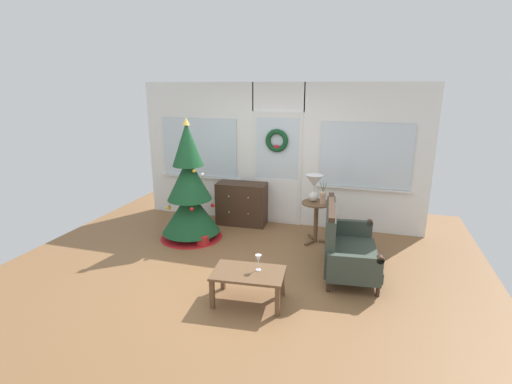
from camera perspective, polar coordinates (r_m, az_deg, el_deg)
name	(u,v)px	position (r m, az deg, el deg)	size (l,w,h in m)	color
ground_plane	(241,271)	(5.41, -2.23, -11.74)	(6.76, 6.76, 0.00)	brown
back_wall_with_door	(278,155)	(6.91, 3.27, 5.60)	(5.20, 0.19, 2.55)	white
christmas_tree	(190,195)	(6.37, -9.92, -0.47)	(1.04, 1.04, 2.01)	#4C331E
dresser_cabinet	(242,204)	(7.01, -2.14, -1.75)	(0.92, 0.48, 0.78)	#3D281C
settee_sofa	(344,245)	(5.41, 13.02, -7.79)	(0.84, 1.42, 0.96)	#3D281C
side_table	(316,214)	(6.25, 9.02, -3.26)	(0.50, 0.48, 0.68)	brown
table_lamp	(314,184)	(6.16, 8.71, 1.14)	(0.28, 0.28, 0.44)	silver
flower_vase	(323,197)	(6.09, 10.00, -0.73)	(0.11, 0.10, 0.35)	tan
coffee_table	(248,276)	(4.58, -1.14, -12.51)	(0.88, 0.59, 0.39)	brown
wine_glass	(258,259)	(4.52, 0.36, -10.03)	(0.08, 0.08, 0.20)	silver
gift_box	(203,240)	(6.24, -7.93, -7.19)	(0.16, 0.15, 0.16)	red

